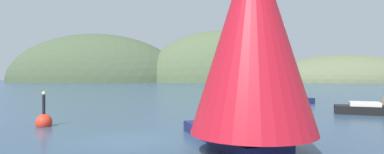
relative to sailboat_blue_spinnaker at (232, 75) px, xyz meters
The scene contains 8 objects.
ground_plane 54.78m from the sailboat_blue_spinnaker, 97.83° to the right, with size 360.00×360.00×0.00m, color #2D4760.
headland_left 102.21m from the sailboat_blue_spinnaker, 127.68° to the left, with size 85.31×44.00×45.71m, color #425138.
headland_right 96.48m from the sailboat_blue_spinnaker, 56.97° to the left, with size 68.57×44.00×24.67m, color #5B6647.
headland_center 80.95m from the sailboat_blue_spinnaker, 91.73° to the left, with size 69.82×44.00×47.40m, color #4C5B3D.
sailboat_blue_spinnaker is the anchor object (origin of this frame).
sailboat_crimson_sail 56.34m from the sailboat_blue_spinnaker, 91.13° to the right, with size 7.46×10.40×11.51m.
sailboat_pink_spinnaker 26.40m from the sailboat_blue_spinnaker, 78.64° to the right, with size 7.32×9.41×10.09m.
channel_buoy 51.95m from the sailboat_blue_spinnaker, 106.25° to the right, with size 1.10×1.10×2.64m.
Camera 1 is at (4.92, -17.12, 3.54)m, focal length 30.82 mm.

